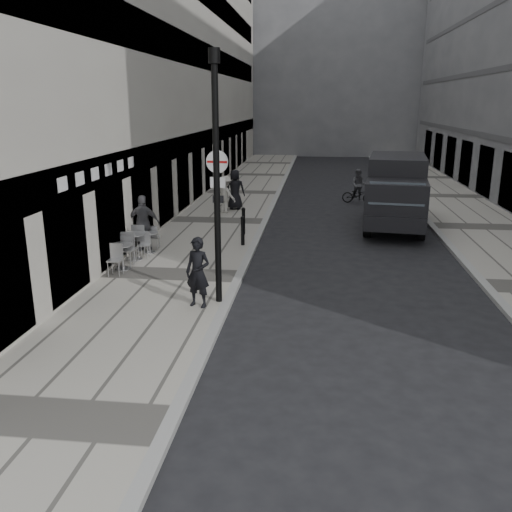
{
  "coord_description": "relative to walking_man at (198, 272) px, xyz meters",
  "views": [
    {
      "loc": [
        2.24,
        -4.59,
        5.04
      ],
      "look_at": [
        0.77,
        8.09,
        1.4
      ],
      "focal_mm": 38.0,
      "sensor_mm": 36.0,
      "label": 1
    }
  ],
  "objects": [
    {
      "name": "far_sidewalk",
      "position": [
        9.64,
        10.15,
        -0.94
      ],
      "size": [
        4.0,
        60.0,
        0.12
      ],
      "primitive_type": "cube",
      "color": "gray",
      "rests_on": "ground"
    },
    {
      "name": "building_left",
      "position": [
        -5.36,
        16.65,
        8.0
      ],
      "size": [
        4.0,
        45.0,
        18.0
      ],
      "primitive_type": "cube",
      "color": "beige",
      "rests_on": "ground"
    },
    {
      "name": "pedestrian_b",
      "position": [
        -1.34,
        11.8,
        -0.03
      ],
      "size": [
        1.26,
        1.1,
        1.69
      ],
      "primitive_type": "imported",
      "rotation": [
        0.0,
        0.0,
        2.6
      ],
      "color": "#B8B4AA",
      "rests_on": "sidewalk"
    },
    {
      "name": "panel_van",
      "position": [
        6.08,
        10.3,
        0.62
      ],
      "size": [
        3.02,
        6.33,
        2.87
      ],
      "rotation": [
        0.0,
        0.0,
        -0.13
      ],
      "color": "black",
      "rests_on": "ground"
    },
    {
      "name": "bollard_near",
      "position": [
        0.26,
        6.08,
        -0.39
      ],
      "size": [
        0.13,
        0.13,
        0.98
      ],
      "primitive_type": "cylinder",
      "color": "black",
      "rests_on": "sidewalk"
    },
    {
      "name": "bollard_far",
      "position": [
        0.06,
        7.72,
        -0.4
      ],
      "size": [
        0.13,
        0.13,
        0.97
      ],
      "primitive_type": "cylinder",
      "color": "black",
      "rests_on": "sidewalk"
    },
    {
      "name": "building_far",
      "position": [
        2.14,
        48.15,
        10.0
      ],
      "size": [
        24.0,
        16.0,
        22.0
      ],
      "primitive_type": "cube",
      "color": "gray",
      "rests_on": "ground"
    },
    {
      "name": "pedestrian_a",
      "position": [
        -2.96,
        4.92,
        0.08
      ],
      "size": [
        1.15,
        0.52,
        1.92
      ],
      "primitive_type": "imported",
      "rotation": [
        0.0,
        0.0,
        3.19
      ],
      "color": "#4D4D51",
      "rests_on": "sidewalk"
    },
    {
      "name": "sidewalk",
      "position": [
        -1.36,
        10.15,
        -0.94
      ],
      "size": [
        4.0,
        60.0,
        0.12
      ],
      "primitive_type": "cube",
      "color": "gray",
      "rests_on": "ground"
    },
    {
      "name": "sign_post",
      "position": [
        0.04,
        2.65,
        1.51
      ],
      "size": [
        0.64,
        0.13,
        3.73
      ],
      "rotation": [
        0.0,
        0.0,
        -0.11
      ],
      "color": "black",
      "rests_on": "sidewalk"
    },
    {
      "name": "pedestrian_c",
      "position": [
        -1.03,
        12.72,
        0.05
      ],
      "size": [
        0.95,
        0.64,
        1.87
      ],
      "primitive_type": "imported",
      "rotation": [
        0.0,
        0.0,
        3.2
      ],
      "color": "black",
      "rests_on": "sidewalk"
    },
    {
      "name": "lamppost",
      "position": [
        0.44,
        0.4,
        2.51
      ],
      "size": [
        0.27,
        0.27,
        6.1
      ],
      "color": "black",
      "rests_on": "sidewalk"
    },
    {
      "name": "walking_man",
      "position": [
        0.0,
        0.0,
        0.0
      ],
      "size": [
        0.74,
        0.59,
        1.76
      ],
      "primitive_type": "imported",
      "rotation": [
        0.0,
        0.0,
        -0.29
      ],
      "color": "black",
      "rests_on": "sidewalk"
    },
    {
      "name": "cafe_table_near",
      "position": [
        -2.96,
        3.8,
        -0.36
      ],
      "size": [
        0.8,
        1.81,
        1.03
      ],
      "color": "#B8B8BA",
      "rests_on": "sidewalk"
    },
    {
      "name": "cyclist",
      "position": [
        4.93,
        15.62,
        -0.32
      ],
      "size": [
        1.7,
        0.85,
        1.75
      ],
      "rotation": [
        0.0,
        0.0,
        -0.18
      ],
      "color": "black",
      "rests_on": "ground"
    },
    {
      "name": "cafe_table_mid",
      "position": [
        -2.96,
        2.77,
        -0.41
      ],
      "size": [
        0.72,
        1.62,
        0.93
      ],
      "color": "#AEAEB0",
      "rests_on": "sidewalk"
    },
    {
      "name": "cafe_table_far",
      "position": [
        -2.73,
        4.69,
        -0.46
      ],
      "size": [
        0.64,
        1.46,
        0.83
      ],
      "color": "silver",
      "rests_on": "sidewalk"
    }
  ]
}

